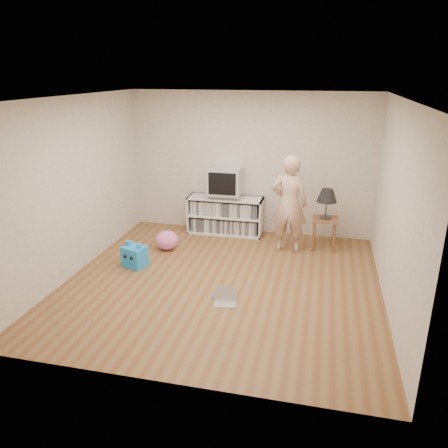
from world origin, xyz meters
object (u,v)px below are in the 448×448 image
at_px(laptop, 225,299).
at_px(plush_blue, 135,256).
at_px(plush_pink, 167,240).
at_px(person, 289,204).
at_px(dvd_deck, 225,196).
at_px(media_unit, 225,215).
at_px(table_lamp, 327,196).
at_px(crt_tv, 225,181).
at_px(side_table, 325,226).

bearing_deg(laptop, plush_blue, 144.44).
bearing_deg(plush_blue, plush_pink, 90.02).
height_order(person, plush_blue, person).
bearing_deg(dvd_deck, laptop, -77.03).
relative_size(plush_blue, plush_pink, 1.08).
xyz_separation_m(person, plush_pink, (-2.02, -0.41, -0.67)).
xyz_separation_m(media_unit, laptop, (0.60, -2.61, -0.29)).
relative_size(media_unit, plush_blue, 3.36).
bearing_deg(table_lamp, crt_tv, 168.68).
bearing_deg(plush_blue, side_table, 44.52).
distance_m(dvd_deck, laptop, 2.75).
bearing_deg(plush_pink, media_unit, 52.46).
distance_m(side_table, laptop, 2.57).
bearing_deg(person, plush_blue, 26.45).
distance_m(laptop, plush_pink, 2.10).
xyz_separation_m(side_table, person, (-0.61, -0.24, 0.41)).
height_order(crt_tv, plush_pink, crt_tv).
distance_m(table_lamp, laptop, 2.69).
bearing_deg(person, laptop, 71.36).
distance_m(crt_tv, plush_blue, 2.24).
height_order(crt_tv, laptop, crt_tv).
relative_size(side_table, plush_pink, 1.42).
xyz_separation_m(crt_tv, side_table, (1.83, -0.37, -0.60)).
bearing_deg(plush_blue, media_unit, 78.07).
bearing_deg(table_lamp, media_unit, 168.11).
distance_m(media_unit, crt_tv, 0.67).
distance_m(crt_tv, table_lamp, 1.87).
distance_m(side_table, table_lamp, 0.53).
height_order(crt_tv, side_table, crt_tv).
height_order(media_unit, plush_blue, media_unit).
xyz_separation_m(table_lamp, plush_blue, (-2.88, -1.42, -0.77)).
distance_m(person, plush_blue, 2.65).
distance_m(side_table, plush_blue, 3.22).
relative_size(side_table, person, 0.33).
height_order(table_lamp, plush_blue, table_lamp).
bearing_deg(side_table, laptop, -119.05).
relative_size(laptop, plush_blue, 0.80).
distance_m(media_unit, laptop, 2.69).
xyz_separation_m(media_unit, crt_tv, (0.00, -0.02, 0.67)).
xyz_separation_m(media_unit, plush_blue, (-1.05, -1.81, -0.18)).
relative_size(crt_tv, plush_pink, 1.55).
relative_size(media_unit, table_lamp, 2.72).
relative_size(table_lamp, laptop, 1.56).
relative_size(crt_tv, side_table, 1.09).
relative_size(media_unit, side_table, 2.55).
bearing_deg(side_table, crt_tv, 168.68).
relative_size(side_table, table_lamp, 1.07).
xyz_separation_m(media_unit, table_lamp, (1.83, -0.39, 0.59)).
xyz_separation_m(crt_tv, table_lamp, (1.83, -0.37, -0.08)).
bearing_deg(side_table, table_lamp, 180.00).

